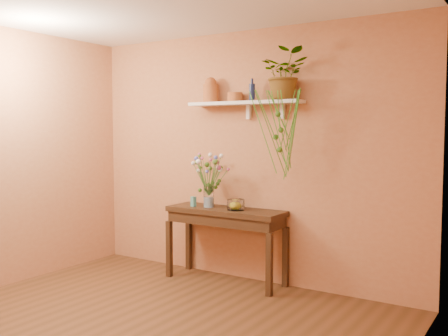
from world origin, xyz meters
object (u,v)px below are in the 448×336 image
object	(u,v)px
sideboard	(225,219)
blue_bottle	(252,92)
terracotta_jug	(211,91)
glass_bowl	(236,205)
spider_plant	(285,74)
bouquet	(210,169)
glass_vase	(209,198)

from	to	relation	value
sideboard	blue_bottle	size ratio (longest dim) A/B	5.58
terracotta_jug	blue_bottle	xyz separation A→B (m)	(0.53, -0.00, -0.04)
glass_bowl	sideboard	bearing A→B (deg)	171.49
spider_plant	bouquet	world-z (taller)	spider_plant
sideboard	glass_vase	distance (m)	0.30
sideboard	glass_bowl	world-z (taller)	glass_bowl
blue_bottle	glass_vase	distance (m)	1.23
glass_vase	sideboard	bearing A→B (deg)	6.07
terracotta_jug	glass_vase	bearing A→B (deg)	-64.08
terracotta_jug	glass_vase	xyz separation A→B (m)	(0.07, -0.14, -1.17)
blue_bottle	glass_bowl	bearing A→B (deg)	-129.26
sideboard	terracotta_jug	world-z (taller)	terracotta_jug
spider_plant	blue_bottle	bearing A→B (deg)	174.67
terracotta_jug	glass_bowl	bearing A→B (deg)	-18.74
terracotta_jug	spider_plant	distance (m)	0.93
terracotta_jug	glass_bowl	world-z (taller)	terracotta_jug
terracotta_jug	bouquet	xyz separation A→B (m)	(0.07, -0.12, -0.86)
spider_plant	glass_bowl	world-z (taller)	spider_plant
glass_vase	glass_bowl	world-z (taller)	glass_vase
terracotta_jug	blue_bottle	world-z (taller)	terracotta_jug
terracotta_jug	spider_plant	size ratio (longest dim) A/B	0.55
bouquet	terracotta_jug	bearing A→B (deg)	119.03
spider_plant	glass_bowl	size ratio (longest dim) A/B	2.73
terracotta_jug	glass_vase	world-z (taller)	terracotta_jug
glass_vase	bouquet	distance (m)	0.31
terracotta_jug	glass_bowl	xyz separation A→B (m)	(0.41, -0.14, -1.22)
sideboard	spider_plant	xyz separation A→B (m)	(0.66, 0.08, 1.51)
spider_plant	glass_vase	distance (m)	1.56
blue_bottle	bouquet	xyz separation A→B (m)	(-0.46, -0.12, -0.82)
terracotta_jug	blue_bottle	distance (m)	0.53
glass_vase	bouquet	bearing A→B (deg)	85.77
blue_bottle	spider_plant	bearing A→B (deg)	-5.33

